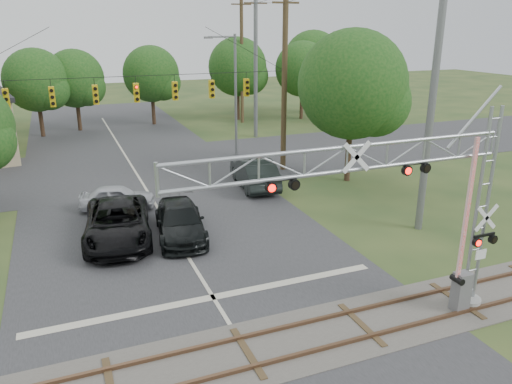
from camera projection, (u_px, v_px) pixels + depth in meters
name	position (u px, v px, depth m)	size (l,w,h in m)	color
road_main	(183.00, 249.00, 22.00)	(14.00, 90.00, 0.02)	#2D2D30
road_cross	(133.00, 168.00, 34.32)	(90.00, 12.00, 0.02)	#2D2D30
railroad_track	(248.00, 353.00, 14.96)	(90.00, 3.20, 0.17)	#47433D
crossing_gantry	(404.00, 200.00, 15.02)	(11.14, 0.90, 7.01)	gray
traffic_signal_span	(151.00, 90.00, 29.29)	(19.34, 0.36, 11.50)	slate
pickup_black	(117.00, 223.00, 22.63)	(2.87, 6.21, 1.73)	black
car_dark	(180.00, 221.00, 23.10)	(2.12, 5.20, 1.51)	black
sedan_silver	(118.00, 197.00, 26.57)	(1.57, 3.90, 1.33)	#B6B8BF
suv_dark	(254.00, 172.00, 30.24)	(1.90, 5.45, 1.80)	black
streetlight	(233.00, 89.00, 36.36)	(2.35, 0.24, 8.81)	slate
utility_poles	(185.00, 79.00, 32.76)	(25.13, 29.65, 12.85)	#473621
treeline	(103.00, 77.00, 40.32)	(55.72, 30.24, 9.88)	#3A281A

